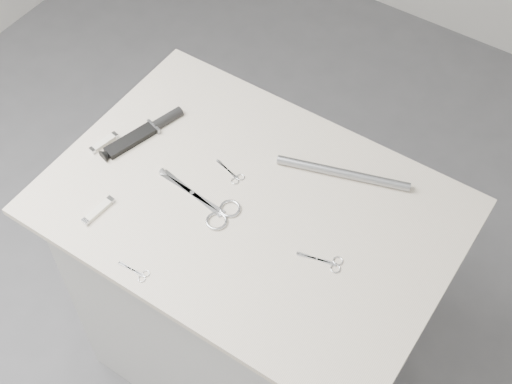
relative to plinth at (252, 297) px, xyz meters
The scene contains 11 objects.
ground 0.46m from the plinth, ahead, with size 4.00×4.00×0.01m, color slate.
plinth is the anchor object (origin of this frame).
display_board 0.46m from the plinth, ahead, with size 1.00×0.70×0.02m, color beige.
large_shears 0.48m from the plinth, 140.97° to the right, with size 0.24×0.10×0.01m.
embroidery_scissors_a 0.53m from the plinth, ahead, with size 0.11×0.05×0.00m.
embroidery_scissors_b 0.48m from the plinth, 150.00° to the left, with size 0.09×0.05×0.00m.
tiny_scissors 0.57m from the plinth, 109.71° to the right, with size 0.08×0.03×0.00m.
sheathed_knife 0.60m from the plinth, behind, with size 0.10×0.24×0.03m.
pocket_knife_a 0.60m from the plinth, 143.03° to the right, with size 0.03×0.10×0.01m.
pocket_knife_b 0.64m from the plinth, behind, with size 0.03×0.09×0.01m.
metal_rail 0.54m from the plinth, 54.85° to the left, with size 0.02×0.02×0.34m, color gray.
Camera 1 is at (0.58, -0.85, 2.33)m, focal length 50.00 mm.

